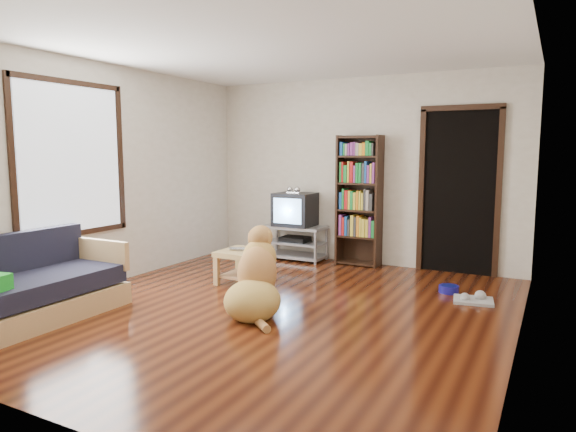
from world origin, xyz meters
The scene contains 17 objects.
ground centered at (0.00, 0.00, 0.00)m, with size 5.00×5.00×0.00m, color #55230E.
ceiling centered at (0.00, 0.00, 2.60)m, with size 5.00×5.00×0.00m, color white.
wall_back centered at (0.00, 2.50, 1.30)m, with size 4.50×4.50×0.00m, color silver.
wall_front centered at (0.00, -2.50, 1.30)m, with size 4.50×4.50×0.00m, color silver.
wall_left centered at (-2.25, 0.00, 1.30)m, with size 5.00×5.00×0.00m, color silver.
wall_right centered at (2.25, 0.00, 1.30)m, with size 5.00×5.00×0.00m, color silver.
laptop centered at (-0.82, 0.71, 0.41)m, with size 0.33×0.21×0.03m, color silver.
dog_bowl centered at (1.45, 1.46, 0.04)m, with size 0.22×0.22×0.08m, color navy.
grey_rag centered at (1.75, 1.21, 0.01)m, with size 0.40×0.32×0.03m, color #9F9F9F.
window centered at (-2.23, -0.50, 1.50)m, with size 0.03×1.46×1.70m.
doorway centered at (1.35, 2.48, 1.12)m, with size 1.03×0.05×2.19m.
tv_stand centered at (-0.90, 2.25, 0.27)m, with size 0.90×0.45×0.50m.
crt_tv centered at (-0.90, 2.27, 0.74)m, with size 0.55×0.52×0.58m.
bookshelf centered at (0.05, 2.34, 1.00)m, with size 0.60×0.30×1.80m.
sofa centered at (-1.87, -1.38, 0.26)m, with size 0.80×1.80×0.80m.
coffee_table centered at (-0.82, 0.74, 0.28)m, with size 0.55×0.55×0.40m.
dog centered at (-0.09, -0.19, 0.32)m, with size 0.72×0.97×0.87m.
Camera 1 is at (2.47, -4.37, 1.59)m, focal length 32.00 mm.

